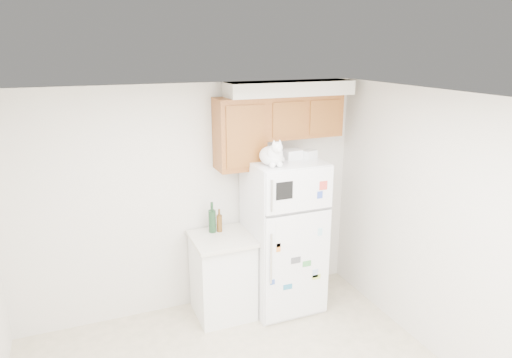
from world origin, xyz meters
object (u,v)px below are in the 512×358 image
bottle_amber (219,220)px  cat (273,155)px  refrigerator (284,235)px  storage_box_back (293,154)px  bottle_green (212,217)px  storage_box_front (309,154)px  base_counter (223,275)px

bottle_amber → cat: bearing=-36.9°
refrigerator → cat: 0.99m
refrigerator → cat: (-0.21, -0.14, 0.96)m
storage_box_back → bottle_green: bearing=161.5°
refrigerator → cat: size_ratio=4.13×
refrigerator → storage_box_front: (0.28, -0.01, 0.89)m
storage_box_front → bottle_amber: (-0.95, 0.22, -0.70)m
storage_box_back → bottle_green: (-0.85, 0.19, -0.66)m
storage_box_front → bottle_green: size_ratio=0.44×
bottle_amber → storage_box_back: bearing=-13.1°
cat → storage_box_back: bearing=28.8°
cat → bottle_amber: bearing=143.1°
base_counter → storage_box_front: size_ratio=6.13×
cat → bottle_amber: 0.96m
base_counter → storage_box_back: size_ratio=5.11×
storage_box_back → bottle_amber: size_ratio=0.70×
base_counter → cat: (0.48, -0.22, 1.35)m
base_counter → bottle_amber: bottle_amber is taller
refrigerator → bottle_amber: refrigerator is taller
storage_box_front → cat: bearing=172.1°
cat → storage_box_back: size_ratio=2.28×
refrigerator → storage_box_front: 0.94m
base_counter → bottle_green: bottle_green is taller
bottle_green → bottle_amber: bearing=-8.9°
cat → bottle_amber: size_ratio=1.60×
refrigerator → base_counter: 0.79m
refrigerator → storage_box_back: 0.91m
cat → bottle_amber: (-0.47, 0.35, -0.76)m
refrigerator → storage_box_back: storage_box_back is taller
storage_box_front → bottle_amber: size_ratio=0.59×
base_counter → bottle_amber: 0.60m
base_counter → cat: bearing=-24.1°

